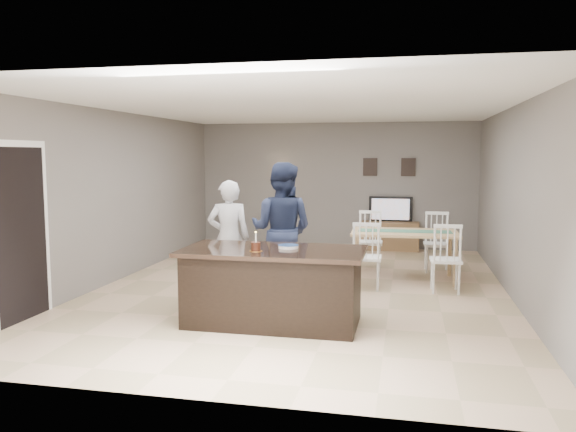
% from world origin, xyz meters
% --- Properties ---
extents(floor, '(8.00, 8.00, 0.00)m').
position_xyz_m(floor, '(0.00, 0.00, 0.00)').
color(floor, tan).
rests_on(floor, ground).
extents(room_shell, '(8.00, 8.00, 8.00)m').
position_xyz_m(room_shell, '(0.00, 0.00, 1.68)').
color(room_shell, slate).
rests_on(room_shell, floor).
extents(kitchen_island, '(2.15, 1.10, 0.90)m').
position_xyz_m(kitchen_island, '(0.00, -1.80, 0.45)').
color(kitchen_island, black).
rests_on(kitchen_island, floor).
extents(tv_console, '(1.20, 0.40, 0.60)m').
position_xyz_m(tv_console, '(1.20, 3.77, 0.30)').
color(tv_console, brown).
rests_on(tv_console, floor).
extents(television, '(0.91, 0.12, 0.53)m').
position_xyz_m(television, '(1.20, 3.84, 0.86)').
color(television, black).
rests_on(television, tv_console).
extents(tv_screen_glow, '(0.78, 0.00, 0.78)m').
position_xyz_m(tv_screen_glow, '(1.20, 3.76, 0.87)').
color(tv_screen_glow, orange).
rests_on(tv_screen_glow, tv_console).
extents(picture_frames, '(1.10, 0.02, 0.38)m').
position_xyz_m(picture_frames, '(1.15, 3.98, 1.75)').
color(picture_frames, black).
rests_on(picture_frames, room_shell).
extents(doorway, '(0.00, 2.10, 2.65)m').
position_xyz_m(doorway, '(-2.99, -2.30, 1.26)').
color(doorway, black).
rests_on(doorway, floor).
extents(woman, '(0.70, 0.58, 1.65)m').
position_xyz_m(woman, '(-0.95, -0.57, 0.83)').
color(woman, silver).
rests_on(woman, floor).
extents(man, '(1.01, 0.83, 1.91)m').
position_xyz_m(man, '(-0.19, -0.51, 0.95)').
color(man, '#1A213A').
rests_on(man, floor).
extents(birthday_cake, '(0.15, 0.15, 0.23)m').
position_xyz_m(birthday_cake, '(-0.16, -1.99, 0.96)').
color(birthday_cake, gold).
rests_on(birthday_cake, kitchen_island).
extents(plate_stack, '(0.25, 0.25, 0.04)m').
position_xyz_m(plate_stack, '(0.16, -1.71, 0.92)').
color(plate_stack, white).
rests_on(plate_stack, kitchen_island).
extents(dining_table, '(1.71, 1.94, 1.02)m').
position_xyz_m(dining_table, '(1.51, 0.94, 0.65)').
color(dining_table, '#A08056').
rests_on(dining_table, floor).
extents(floor_lamp, '(0.26, 0.26, 1.74)m').
position_xyz_m(floor_lamp, '(-1.20, 3.79, 1.35)').
color(floor_lamp, black).
rests_on(floor_lamp, floor).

